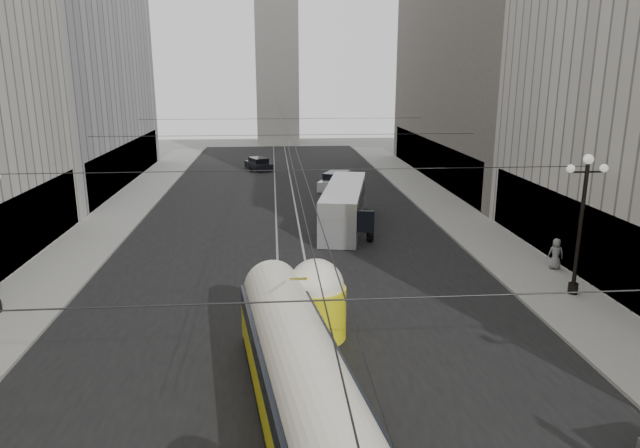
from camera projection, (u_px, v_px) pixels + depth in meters
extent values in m
cube|color=black|center=(287.00, 222.00, 38.96)|extent=(20.00, 85.00, 0.02)
cube|color=gray|center=(121.00, 213.00, 41.35)|extent=(4.00, 72.00, 0.15)
cube|color=gray|center=(444.00, 207.00, 43.27)|extent=(4.00, 72.00, 0.15)
cube|color=gray|center=(276.00, 223.00, 38.90)|extent=(0.12, 85.00, 0.04)
cube|color=gray|center=(298.00, 222.00, 39.02)|extent=(0.12, 85.00, 0.04)
cube|color=black|center=(16.00, 232.00, 29.13)|extent=(0.10, 18.00, 3.60)
cube|color=#999999|center=(46.00, 24.00, 48.72)|extent=(12.00, 28.00, 28.00)
cube|color=black|center=(129.00, 162.00, 52.26)|extent=(0.10, 25.20, 3.60)
cube|color=black|center=(564.00, 230.00, 29.46)|extent=(0.10, 18.00, 3.60)
cube|color=#514C47|center=(501.00, 3.00, 51.42)|extent=(12.00, 32.00, 32.00)
cube|color=black|center=(429.00, 159.00, 54.51)|extent=(0.10, 28.80, 3.60)
cube|color=#B2AFA8|center=(277.00, 58.00, 81.67)|extent=(6.00, 6.00, 24.00)
cylinder|color=black|center=(580.00, 230.00, 25.19)|extent=(0.18, 0.18, 6.00)
cylinder|color=black|center=(573.00, 288.00, 25.89)|extent=(0.44, 0.44, 0.50)
cylinder|color=black|center=(587.00, 172.00, 24.53)|extent=(1.60, 0.08, 0.08)
sphere|color=white|center=(589.00, 159.00, 24.39)|extent=(0.44, 0.44, 0.44)
sphere|color=white|center=(571.00, 169.00, 24.43)|extent=(0.36, 0.36, 0.36)
sphere|color=white|center=(604.00, 168.00, 24.55)|extent=(0.36, 0.36, 0.36)
cylinder|color=black|center=(327.00, 300.00, 9.97)|extent=(25.00, 0.03, 0.03)
cylinder|color=black|center=(295.00, 170.00, 23.46)|extent=(25.00, 0.03, 0.03)
cylinder|color=black|center=(286.00, 135.00, 36.95)|extent=(25.00, 0.03, 0.03)
cylinder|color=black|center=(282.00, 119.00, 50.44)|extent=(25.00, 0.03, 0.03)
cylinder|color=black|center=(285.00, 132.00, 40.85)|extent=(0.03, 72.00, 0.03)
cylinder|color=black|center=(290.00, 132.00, 40.88)|extent=(0.03, 72.00, 0.03)
cube|color=gold|center=(303.00, 403.00, 15.91)|extent=(3.98, 12.55, 1.50)
cube|color=black|center=(303.00, 425.00, 16.09)|extent=(3.93, 12.19, 0.26)
cube|color=black|center=(302.00, 372.00, 15.66)|extent=(3.97, 12.37, 0.75)
cylinder|color=silver|center=(302.00, 363.00, 15.59)|extent=(3.69, 12.33, 2.03)
cylinder|color=gold|center=(316.00, 312.00, 21.75)|extent=(2.29, 2.29, 2.03)
sphere|color=silver|center=(316.00, 286.00, 21.48)|extent=(2.12, 2.12, 2.12)
cube|color=#ABADB1|center=(344.00, 206.00, 37.63)|extent=(4.41, 11.10, 2.72)
cube|color=black|center=(344.00, 199.00, 37.51)|extent=(4.35, 10.73, 1.00)
cube|color=black|center=(356.00, 221.00, 32.36)|extent=(2.06, 0.52, 1.27)
cylinder|color=black|center=(333.00, 235.00, 34.27)|extent=(0.30, 0.91, 0.91)
cylinder|color=black|center=(370.00, 234.00, 34.45)|extent=(0.30, 0.91, 0.91)
cylinder|color=black|center=(322.00, 208.00, 41.29)|extent=(0.30, 0.91, 0.91)
cylinder|color=black|center=(353.00, 207.00, 41.47)|extent=(0.30, 0.91, 0.91)
cube|color=white|center=(337.00, 183.00, 50.21)|extent=(3.78, 5.19, 0.85)
cube|color=black|center=(337.00, 176.00, 50.06)|extent=(2.68, 3.13, 0.81)
cylinder|color=black|center=(328.00, 189.00, 48.61)|extent=(0.22, 0.68, 0.68)
cylinder|color=black|center=(349.00, 189.00, 48.75)|extent=(0.22, 0.68, 0.68)
cylinder|color=black|center=(325.00, 182.00, 51.76)|extent=(0.22, 0.68, 0.68)
cylinder|color=black|center=(344.00, 182.00, 51.90)|extent=(0.22, 0.68, 0.68)
cube|color=black|center=(259.00, 166.00, 60.35)|extent=(3.15, 4.41, 0.72)
cube|color=black|center=(259.00, 161.00, 60.22)|extent=(2.24, 2.64, 0.68)
cylinder|color=black|center=(251.00, 169.00, 58.99)|extent=(0.22, 0.58, 0.58)
cylinder|color=black|center=(266.00, 169.00, 59.11)|extent=(0.22, 0.58, 0.58)
cylinder|color=black|center=(252.00, 165.00, 61.66)|extent=(0.22, 0.58, 0.58)
cylinder|color=black|center=(266.00, 165.00, 61.78)|extent=(0.22, 0.58, 0.58)
imported|color=slate|center=(556.00, 254.00, 29.07)|extent=(0.85, 0.60, 1.60)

